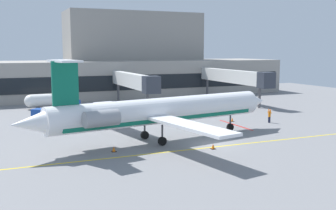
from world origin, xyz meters
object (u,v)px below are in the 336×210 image
(regional_jet, at_px, (159,111))
(marshaller, at_px, (269,116))
(pushback_tractor, at_px, (44,118))
(baggage_tug, at_px, (78,109))
(fuel_tank, at_px, (48,100))

(regional_jet, bearing_deg, marshaller, 14.27)
(regional_jet, height_order, pushback_tractor, regional_jet)
(pushback_tractor, xyz_separation_m, marshaller, (28.36, -9.53, -0.03))
(baggage_tug, relative_size, marshaller, 1.69)
(marshaller, bearing_deg, regional_jet, -165.73)
(baggage_tug, bearing_deg, fuel_tank, 108.55)
(fuel_tank, xyz_separation_m, marshaller, (25.94, -25.77, -0.42))
(regional_jet, relative_size, baggage_tug, 9.62)
(pushback_tractor, bearing_deg, baggage_tug, 50.85)
(pushback_tractor, height_order, fuel_tank, fuel_tank)
(regional_jet, distance_m, fuel_tank, 31.43)
(regional_jet, distance_m, marshaller, 18.68)
(fuel_tank, height_order, marshaller, fuel_tank)
(fuel_tank, bearing_deg, marshaller, -44.81)
(fuel_tank, bearing_deg, regional_jet, -75.27)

